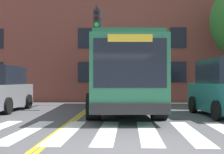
# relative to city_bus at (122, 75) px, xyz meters

# --- Properties ---
(ground_plane) EXTENTS (120.00, 120.00, 0.00)m
(ground_plane) POSITION_rel_city_bus_xyz_m (0.18, -8.39, -1.75)
(ground_plane) COLOR #4C4C4F
(crosswalk) EXTENTS (10.09, 4.53, 0.01)m
(crosswalk) POSITION_rel_city_bus_xyz_m (0.78, -6.06, -1.75)
(crosswalk) COLOR white
(crosswalk) RESTS_ON ground
(lane_line_yellow_inner) EXTENTS (0.12, 36.00, 0.01)m
(lane_line_yellow_inner) POSITION_rel_city_bus_xyz_m (-1.90, 7.94, -1.75)
(lane_line_yellow_inner) COLOR gold
(lane_line_yellow_inner) RESTS_ON ground
(lane_line_yellow_outer) EXTENTS (0.12, 36.00, 0.01)m
(lane_line_yellow_outer) POSITION_rel_city_bus_xyz_m (-1.74, 7.94, -1.75)
(lane_line_yellow_outer) COLOR gold
(lane_line_yellow_outer) RESTS_ON ground
(city_bus) EXTENTS (3.43, 10.82, 3.21)m
(city_bus) POSITION_rel_city_bus_xyz_m (0.00, 0.00, 0.00)
(city_bus) COLOR #28704C
(city_bus) RESTS_ON ground
(car_navy_behind_bus) EXTENTS (2.23, 4.61, 1.92)m
(car_navy_behind_bus) POSITION_rel_city_bus_xyz_m (-0.88, 10.02, -0.89)
(car_navy_behind_bus) COLOR navy
(car_navy_behind_bus) RESTS_ON ground
(traffic_light_overhead) EXTENTS (0.34, 3.45, 5.79)m
(traffic_light_overhead) POSITION_rel_city_bus_xyz_m (-1.31, 2.27, 2.05)
(traffic_light_overhead) COLOR #28282D
(traffic_light_overhead) RESTS_ON ground
(building_facade) EXTENTS (31.81, 6.67, 8.39)m
(building_facade) POSITION_rel_city_bus_xyz_m (3.80, 9.57, 2.45)
(building_facade) COLOR brown
(building_facade) RESTS_ON ground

